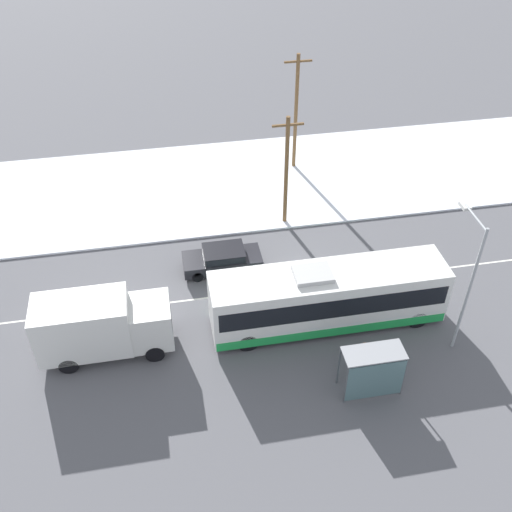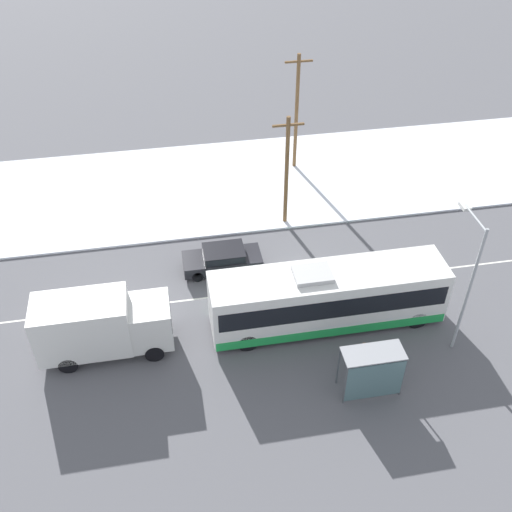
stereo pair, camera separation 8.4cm
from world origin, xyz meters
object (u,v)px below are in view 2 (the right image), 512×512
object	(u,v)px
city_bus	(328,297)
utility_pole_roadside	(287,170)
sedan_car	(223,258)
utility_pole_snowlot	(297,111)
pedestrian_at_stop	(363,353)
bus_shelter	(374,369)
streetlamp	(468,270)
box_truck	(100,325)

from	to	relation	value
city_bus	utility_pole_roadside	world-z (taller)	utility_pole_roadside
sedan_car	utility_pole_snowlot	bearing A→B (deg)	-122.51
sedan_car	pedestrian_at_stop	xyz separation A→B (m)	(5.38, -8.29, 0.29)
sedan_car	pedestrian_at_stop	bearing A→B (deg)	122.97
bus_shelter	streetlamp	bearing A→B (deg)	26.60
city_bus	streetlamp	size ratio (longest dim) A/B	1.63
pedestrian_at_stop	utility_pole_snowlot	bearing A→B (deg)	86.80
city_bus	pedestrian_at_stop	size ratio (longest dim) A/B	6.89
city_bus	box_truck	bearing A→B (deg)	179.97
pedestrian_at_stop	utility_pole_roadside	size ratio (longest dim) A/B	0.24
city_bus	utility_pole_snowlot	distance (m)	15.45
city_bus	bus_shelter	world-z (taller)	city_bus
city_bus	streetlamp	xyz separation A→B (m)	(5.63, -2.26, 2.82)
bus_shelter	utility_pole_roadside	distance (m)	13.65
pedestrian_at_stop	streetlamp	world-z (taller)	streetlamp
utility_pole_snowlot	city_bus	bearing A→B (deg)	-97.05
box_truck	utility_pole_roadside	size ratio (longest dim) A/B	0.87
utility_pole_snowlot	streetlamp	bearing A→B (deg)	-77.79
pedestrian_at_stop	utility_pole_roadside	distance (m)	12.34
city_bus	bus_shelter	xyz separation A→B (m)	(0.76, -4.70, -0.01)
bus_shelter	utility_pole_snowlot	world-z (taller)	utility_pole_snowlot
sedan_car	utility_pole_roadside	size ratio (longest dim) A/B	0.61
city_bus	utility_pole_snowlot	xyz separation A→B (m)	(1.87, 15.12, 2.56)
streetlamp	utility_pole_snowlot	bearing A→B (deg)	102.21
city_bus	utility_pole_roadside	bearing A→B (deg)	91.24
streetlamp	pedestrian_at_stop	bearing A→B (deg)	-168.60
box_truck	sedan_car	size ratio (longest dim) A/B	1.43
utility_pole_roadside	utility_pole_snowlot	bearing A→B (deg)	72.04
bus_shelter	streetlamp	size ratio (longest dim) A/B	0.38
sedan_car	streetlamp	distance (m)	13.08
streetlamp	utility_pole_snowlot	xyz separation A→B (m)	(-3.76, 17.38, -0.26)
sedan_car	utility_pole_snowlot	distance (m)	12.42
pedestrian_at_stop	utility_pole_roadside	xyz separation A→B (m)	(-1.04, 11.99, 2.70)
sedan_car	utility_pole_snowlot	size ratio (longest dim) A/B	0.54
sedan_car	utility_pole_roadside	world-z (taller)	utility_pole_roadside
city_bus	sedan_car	bearing A→B (deg)	131.83
city_bus	utility_pole_snowlot	bearing A→B (deg)	82.95
utility_pole_roadside	box_truck	bearing A→B (deg)	-140.83
pedestrian_at_stop	box_truck	bearing A→B (deg)	164.65
bus_shelter	utility_pole_roadside	size ratio (longest dim) A/B	0.38
box_truck	bus_shelter	world-z (taller)	box_truck
pedestrian_at_stop	streetlamp	size ratio (longest dim) A/B	0.24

